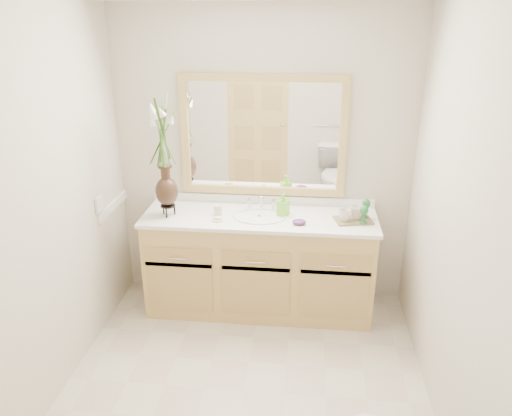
# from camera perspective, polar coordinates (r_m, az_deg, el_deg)

# --- Properties ---
(floor) EXTENTS (2.60, 2.60, 0.00)m
(floor) POSITION_cam_1_polar(r_m,az_deg,el_deg) (3.51, -1.35, -20.14)
(floor) COLOR beige
(floor) RESTS_ON ground
(wall_back) EXTENTS (2.40, 0.02, 2.40)m
(wall_back) POSITION_cam_1_polar(r_m,az_deg,el_deg) (4.06, 0.81, 5.47)
(wall_back) COLOR beige
(wall_back) RESTS_ON floor
(wall_front) EXTENTS (2.40, 0.02, 2.40)m
(wall_front) POSITION_cam_1_polar(r_m,az_deg,el_deg) (1.76, -7.38, -19.12)
(wall_front) COLOR beige
(wall_front) RESTS_ON floor
(wall_left) EXTENTS (0.02, 2.60, 2.40)m
(wall_left) POSITION_cam_1_polar(r_m,az_deg,el_deg) (3.22, -23.24, -0.84)
(wall_left) COLOR beige
(wall_left) RESTS_ON floor
(wall_right) EXTENTS (0.02, 2.60, 2.40)m
(wall_right) POSITION_cam_1_polar(r_m,az_deg,el_deg) (2.95, 22.23, -2.73)
(wall_right) COLOR beige
(wall_right) RESTS_ON floor
(vanity) EXTENTS (1.80, 0.55, 0.80)m
(vanity) POSITION_cam_1_polar(r_m,az_deg,el_deg) (4.11, 0.39, -6.45)
(vanity) COLOR tan
(vanity) RESTS_ON floor
(counter) EXTENTS (1.84, 0.57, 0.03)m
(counter) POSITION_cam_1_polar(r_m,az_deg,el_deg) (3.93, 0.40, -1.11)
(counter) COLOR white
(counter) RESTS_ON vanity
(sink) EXTENTS (0.38, 0.34, 0.23)m
(sink) POSITION_cam_1_polar(r_m,az_deg,el_deg) (3.93, 0.38, -1.73)
(sink) COLOR white
(sink) RESTS_ON counter
(mirror) EXTENTS (1.32, 0.04, 0.97)m
(mirror) POSITION_cam_1_polar(r_m,az_deg,el_deg) (3.99, 0.80, 8.20)
(mirror) COLOR white
(mirror) RESTS_ON wall_back
(switch_plate) EXTENTS (0.02, 0.12, 0.12)m
(switch_plate) POSITION_cam_1_polar(r_m,az_deg,el_deg) (3.93, -17.45, 0.45)
(switch_plate) COLOR white
(switch_plate) RESTS_ON wall_left
(flower_vase) EXTENTS (0.21, 0.21, 0.85)m
(flower_vase) POSITION_cam_1_polar(r_m,az_deg,el_deg) (3.81, -10.53, 7.16)
(flower_vase) COLOR black
(flower_vase) RESTS_ON counter
(tumbler) EXTENTS (0.06, 0.06, 0.08)m
(tumbler) POSITION_cam_1_polar(r_m,az_deg,el_deg) (3.93, -4.35, -0.24)
(tumbler) COLOR beige
(tumbler) RESTS_ON counter
(soap_dish) EXTENTS (0.09, 0.09, 0.03)m
(soap_dish) POSITION_cam_1_polar(r_m,az_deg,el_deg) (3.84, -4.39, -1.30)
(soap_dish) COLOR beige
(soap_dish) RESTS_ON counter
(soap_bottle) EXTENTS (0.10, 0.10, 0.16)m
(soap_bottle) POSITION_cam_1_polar(r_m,az_deg,el_deg) (3.91, 3.14, 0.30)
(soap_bottle) COLOR #73D331
(soap_bottle) RESTS_ON counter
(purple_dish) EXTENTS (0.12, 0.11, 0.04)m
(purple_dish) POSITION_cam_1_polar(r_m,az_deg,el_deg) (3.78, 4.96, -1.58)
(purple_dish) COLOR #582369
(purple_dish) RESTS_ON counter
(tray) EXTENTS (0.31, 0.24, 0.01)m
(tray) POSITION_cam_1_polar(r_m,az_deg,el_deg) (3.90, 11.05, -1.37)
(tray) COLOR brown
(tray) RESTS_ON counter
(mug_left) EXTENTS (0.12, 0.12, 0.10)m
(mug_left) POSITION_cam_1_polar(r_m,az_deg,el_deg) (3.84, 10.06, -0.76)
(mug_left) COLOR beige
(mug_left) RESTS_ON tray
(mug_right) EXTENTS (0.12, 0.11, 0.11)m
(mug_right) POSITION_cam_1_polar(r_m,az_deg,el_deg) (3.89, 11.43, -0.43)
(mug_right) COLOR beige
(mug_right) RESTS_ON tray
(goblet_front) EXTENTS (0.06, 0.06, 0.14)m
(goblet_front) POSITION_cam_1_polar(r_m,az_deg,el_deg) (3.81, 12.26, -0.36)
(goblet_front) COLOR #226831
(goblet_front) RESTS_ON tray
(goblet_back) EXTENTS (0.07, 0.07, 0.15)m
(goblet_back) POSITION_cam_1_polar(r_m,az_deg,el_deg) (3.93, 12.46, 0.36)
(goblet_back) COLOR #226831
(goblet_back) RESTS_ON tray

